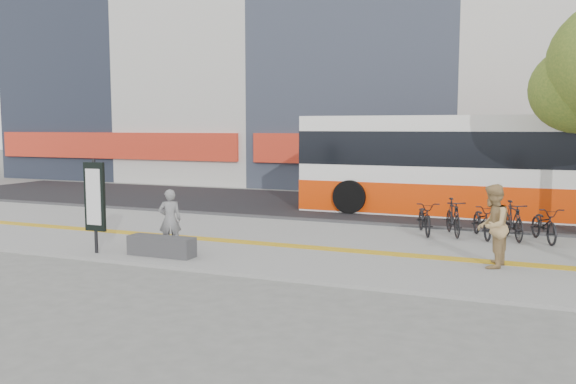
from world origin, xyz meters
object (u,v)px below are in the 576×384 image
at_px(signboard, 95,198).
at_px(pedestrian_tan, 492,226).
at_px(seated_woman, 170,220).
at_px(bus, 487,169).
at_px(bench, 162,246).

bearing_deg(signboard, pedestrian_tan, 13.06).
height_order(seated_woman, pedestrian_tan, pedestrian_tan).
xyz_separation_m(signboard, bus, (7.90, 10.01, 0.25)).
xyz_separation_m(bus, seated_woman, (-6.51, -9.02, -0.81)).
height_order(signboard, pedestrian_tan, signboard).
bearing_deg(seated_woman, bus, -158.83).
bearing_deg(bench, signboard, -169.19).
height_order(bench, bus, bus).
bearing_deg(signboard, bench, 10.81).
xyz_separation_m(bench, bus, (6.30, 9.70, 1.32)).
relative_size(bus, seated_woman, 8.56).
distance_m(bench, seated_woman, 0.87).
height_order(bench, pedestrian_tan, pedestrian_tan).
height_order(bench, signboard, signboard).
bearing_deg(pedestrian_tan, bus, -166.59).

